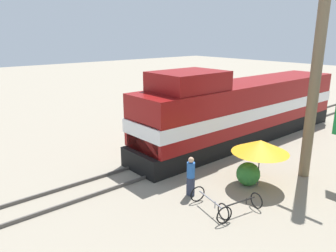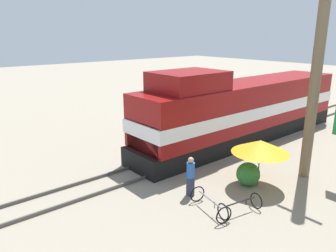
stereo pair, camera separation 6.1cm
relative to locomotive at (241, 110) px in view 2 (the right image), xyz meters
name	(u,v)px [view 2 (the right image)]	position (x,y,z in m)	size (l,w,h in m)	color
ground_plane	(194,155)	(0.00, -4.03, -2.02)	(120.00, 120.00, 0.00)	gray
rail_near	(186,151)	(-0.72, -4.03, -1.95)	(0.08, 40.51, 0.15)	#4C4742
rail_far	(204,157)	(0.72, -4.03, -1.95)	(0.08, 40.51, 0.15)	#4C4742
locomotive	(241,110)	(0.00, 0.00, 0.00)	(3.05, 16.98, 4.74)	black
utility_pole	(315,79)	(5.35, -1.89, 2.64)	(1.80, 0.48, 9.25)	#726047
vendor_umbrella	(260,147)	(4.54, -4.51, -0.16)	(2.51, 2.51, 2.14)	#4C4C4C
shrub_cluster	(248,174)	(4.23, -4.83, -1.49)	(1.06, 1.06, 1.06)	#2D722D
person_bystander	(191,175)	(3.28, -7.51, -1.08)	(0.34, 0.34, 1.73)	#2D3347
bicycle	(210,204)	(4.73, -7.86, -1.67)	(1.96, 1.08, 0.67)	black
bicycle_spare	(240,206)	(5.56, -7.08, -1.69)	(0.94, 1.79, 0.65)	black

